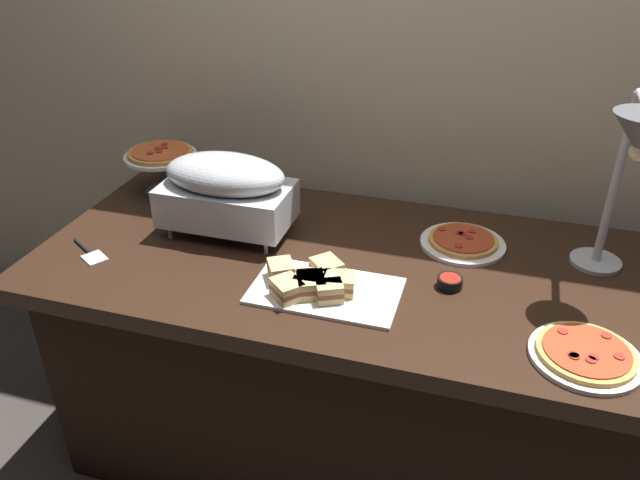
{
  "coord_description": "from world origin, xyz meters",
  "views": [
    {
      "loc": [
        0.32,
        -1.49,
        1.7
      ],
      "look_at": [
        -0.13,
        0.0,
        0.81
      ],
      "focal_mm": 35.23,
      "sensor_mm": 36.0,
      "label": 1
    }
  ],
  "objects_px": {
    "sandwich_platter": "(316,284)",
    "heat_lamp": "(636,152)",
    "chafing_dish": "(226,190)",
    "pizza_plate_raised_stand": "(161,158)",
    "sauce_cup_near": "(450,282)",
    "pizza_plate_center": "(586,354)",
    "pizza_plate_front": "(463,242)",
    "serving_spatula": "(89,252)"
  },
  "relations": [
    {
      "from": "pizza_plate_raised_stand",
      "to": "serving_spatula",
      "type": "relative_size",
      "value": 1.51
    },
    {
      "from": "heat_lamp",
      "to": "sandwich_platter",
      "type": "relative_size",
      "value": 1.29
    },
    {
      "from": "heat_lamp",
      "to": "serving_spatula",
      "type": "height_order",
      "value": "heat_lamp"
    },
    {
      "from": "pizza_plate_front",
      "to": "sandwich_platter",
      "type": "xyz_separation_m",
      "value": [
        -0.34,
        -0.36,
        0.01
      ]
    },
    {
      "from": "pizza_plate_center",
      "to": "serving_spatula",
      "type": "height_order",
      "value": "pizza_plate_center"
    },
    {
      "from": "heat_lamp",
      "to": "pizza_plate_front",
      "type": "relative_size",
      "value": 2.01
    },
    {
      "from": "pizza_plate_center",
      "to": "sauce_cup_near",
      "type": "relative_size",
      "value": 3.7
    },
    {
      "from": "heat_lamp",
      "to": "pizza_plate_raised_stand",
      "type": "relative_size",
      "value": 2.06
    },
    {
      "from": "chafing_dish",
      "to": "pizza_plate_front",
      "type": "relative_size",
      "value": 1.55
    },
    {
      "from": "chafing_dish",
      "to": "sauce_cup_near",
      "type": "relative_size",
      "value": 5.74
    },
    {
      "from": "pizza_plate_raised_stand",
      "to": "sandwich_platter",
      "type": "height_order",
      "value": "pizza_plate_raised_stand"
    },
    {
      "from": "pizza_plate_center",
      "to": "chafing_dish",
      "type": "bearing_deg",
      "value": 162.9
    },
    {
      "from": "chafing_dish",
      "to": "pizza_plate_raised_stand",
      "type": "xyz_separation_m",
      "value": [
        -0.33,
        0.2,
        -0.02
      ]
    },
    {
      "from": "heat_lamp",
      "to": "pizza_plate_center",
      "type": "height_order",
      "value": "heat_lamp"
    },
    {
      "from": "sandwich_platter",
      "to": "heat_lamp",
      "type": "bearing_deg",
      "value": 17.72
    },
    {
      "from": "sauce_cup_near",
      "to": "serving_spatula",
      "type": "distance_m",
      "value": 1.04
    },
    {
      "from": "chafing_dish",
      "to": "heat_lamp",
      "type": "relative_size",
      "value": 0.77
    },
    {
      "from": "heat_lamp",
      "to": "sandwich_platter",
      "type": "distance_m",
      "value": 0.83
    },
    {
      "from": "pizza_plate_front",
      "to": "pizza_plate_center",
      "type": "height_order",
      "value": "same"
    },
    {
      "from": "chafing_dish",
      "to": "sandwich_platter",
      "type": "xyz_separation_m",
      "value": [
        0.36,
        -0.24,
        -0.12
      ]
    },
    {
      "from": "heat_lamp",
      "to": "pizza_plate_raised_stand",
      "type": "height_order",
      "value": "heat_lamp"
    },
    {
      "from": "sandwich_platter",
      "to": "serving_spatula",
      "type": "bearing_deg",
      "value": -179.88
    },
    {
      "from": "sauce_cup_near",
      "to": "pizza_plate_raised_stand",
      "type": "bearing_deg",
      "value": 163.08
    },
    {
      "from": "heat_lamp",
      "to": "pizza_plate_raised_stand",
      "type": "xyz_separation_m",
      "value": [
        -1.4,
        0.21,
        -0.27
      ]
    },
    {
      "from": "chafing_dish",
      "to": "sauce_cup_near",
      "type": "distance_m",
      "value": 0.71
    },
    {
      "from": "chafing_dish",
      "to": "sauce_cup_near",
      "type": "xyz_separation_m",
      "value": [
        0.69,
        -0.11,
        -0.13
      ]
    },
    {
      "from": "chafing_dish",
      "to": "pizza_plate_center",
      "type": "relative_size",
      "value": 1.55
    },
    {
      "from": "heat_lamp",
      "to": "pizza_plate_raised_stand",
      "type": "distance_m",
      "value": 1.44
    },
    {
      "from": "chafing_dish",
      "to": "pizza_plate_raised_stand",
      "type": "relative_size",
      "value": 1.59
    },
    {
      "from": "pizza_plate_center",
      "to": "pizza_plate_raised_stand",
      "type": "distance_m",
      "value": 1.45
    },
    {
      "from": "serving_spatula",
      "to": "chafing_dish",
      "type": "bearing_deg",
      "value": 35.01
    },
    {
      "from": "pizza_plate_raised_stand",
      "to": "sandwich_platter",
      "type": "bearing_deg",
      "value": -32.44
    },
    {
      "from": "pizza_plate_center",
      "to": "sandwich_platter",
      "type": "distance_m",
      "value": 0.67
    },
    {
      "from": "heat_lamp",
      "to": "pizza_plate_center",
      "type": "xyz_separation_m",
      "value": [
        -0.05,
        -0.3,
        -0.38
      ]
    },
    {
      "from": "pizza_plate_center",
      "to": "sauce_cup_near",
      "type": "height_order",
      "value": "same"
    },
    {
      "from": "sauce_cup_near",
      "to": "pizza_plate_center",
      "type": "bearing_deg",
      "value": -31.74
    },
    {
      "from": "sandwich_platter",
      "to": "serving_spatula",
      "type": "distance_m",
      "value": 0.7
    },
    {
      "from": "pizza_plate_front",
      "to": "sauce_cup_near",
      "type": "distance_m",
      "value": 0.23
    },
    {
      "from": "heat_lamp",
      "to": "serving_spatula",
      "type": "xyz_separation_m",
      "value": [
        -1.41,
        -0.23,
        -0.39
      ]
    },
    {
      "from": "sauce_cup_near",
      "to": "chafing_dish",
      "type": "bearing_deg",
      "value": 170.96
    },
    {
      "from": "pizza_plate_center",
      "to": "pizza_plate_raised_stand",
      "type": "bearing_deg",
      "value": 159.16
    },
    {
      "from": "pizza_plate_center",
      "to": "serving_spatula",
      "type": "bearing_deg",
      "value": 176.85
    }
  ]
}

